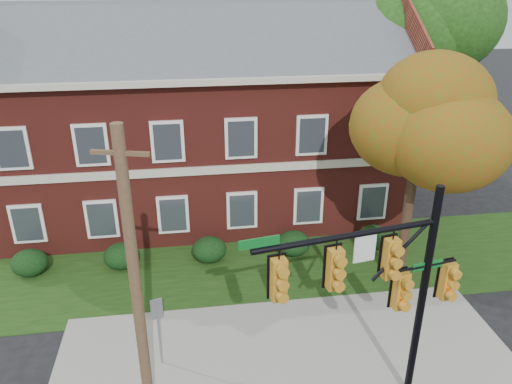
{
  "coord_description": "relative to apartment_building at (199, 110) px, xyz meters",
  "views": [
    {
      "loc": [
        -2.62,
        -10.98,
        11.0
      ],
      "look_at": [
        -0.61,
        3.0,
        4.66
      ],
      "focal_mm": 35.0,
      "sensor_mm": 36.0,
      "label": 1
    }
  ],
  "objects": [
    {
      "name": "ground",
      "position": [
        2.0,
        -11.95,
        -4.99
      ],
      "size": [
        120.0,
        120.0,
        0.0
      ],
      "primitive_type": "plane",
      "color": "black",
      "rests_on": "ground"
    },
    {
      "name": "sidewalk",
      "position": [
        2.0,
        -10.95,
        -4.95
      ],
      "size": [
        14.0,
        5.0,
        0.08
      ],
      "primitive_type": "cube",
      "color": "gray",
      "rests_on": "ground"
    },
    {
      "name": "grass_strip",
      "position": [
        2.0,
        -5.95,
        -4.97
      ],
      "size": [
        30.0,
        6.0,
        0.04
      ],
      "primitive_type": "cube",
      "color": "#193811",
      "rests_on": "ground"
    },
    {
      "name": "apartment_building",
      "position": [
        0.0,
        0.0,
        0.0
      ],
      "size": [
        18.8,
        8.8,
        9.74
      ],
      "color": "maroon",
      "rests_on": "ground"
    },
    {
      "name": "hedge_far_left",
      "position": [
        -7.0,
        -5.25,
        -4.46
      ],
      "size": [
        1.4,
        1.26,
        1.05
      ],
      "primitive_type": "ellipsoid",
      "color": "black",
      "rests_on": "ground"
    },
    {
      "name": "hedge_left",
      "position": [
        -3.5,
        -5.25,
        -4.46
      ],
      "size": [
        1.4,
        1.26,
        1.05
      ],
      "primitive_type": "ellipsoid",
      "color": "black",
      "rests_on": "ground"
    },
    {
      "name": "hedge_center",
      "position": [
        0.0,
        -5.25,
        -4.46
      ],
      "size": [
        1.4,
        1.26,
        1.05
      ],
      "primitive_type": "ellipsoid",
      "color": "black",
      "rests_on": "ground"
    },
    {
      "name": "hedge_right",
      "position": [
        3.5,
        -5.25,
        -4.46
      ],
      "size": [
        1.4,
        1.26,
        1.05
      ],
      "primitive_type": "ellipsoid",
      "color": "black",
      "rests_on": "ground"
    },
    {
      "name": "hedge_far_right",
      "position": [
        7.0,
        -5.25,
        -4.46
      ],
      "size": [
        1.4,
        1.26,
        1.05
      ],
      "primitive_type": "ellipsoid",
      "color": "black",
      "rests_on": "ground"
    },
    {
      "name": "tree_near_right",
      "position": [
        7.22,
        -8.09,
        1.68
      ],
      "size": [
        4.5,
        4.25,
        8.58
      ],
      "color": "black",
      "rests_on": "ground"
    },
    {
      "name": "tree_right_rear",
      "position": [
        11.31,
        0.86,
        3.13
      ],
      "size": [
        6.3,
        5.95,
        10.62
      ],
      "color": "black",
      "rests_on": "ground"
    },
    {
      "name": "tree_far_rear",
      "position": [
        1.34,
        7.84,
        3.86
      ],
      "size": [
        6.84,
        6.46,
        11.52
      ],
      "color": "black",
      "rests_on": "ground"
    },
    {
      "name": "traffic_signal",
      "position": [
        3.96,
        -13.32,
        -1.0
      ],
      "size": [
        5.7,
        1.14,
        6.43
      ],
      "rotation": [
        0.0,
        0.0,
        0.17
      ],
      "color": "gray",
      "rests_on": "ground"
    },
    {
      "name": "utility_pole",
      "position": [
        -2.02,
        -12.95,
        -0.84
      ],
      "size": [
        1.25,
        0.43,
        8.17
      ],
      "rotation": [
        0.0,
        0.0,
        -0.27
      ],
      "color": "#513926",
      "rests_on": "ground"
    },
    {
      "name": "sign_post",
      "position": [
        -1.78,
        -10.95,
        -3.36
      ],
      "size": [
        0.34,
        0.15,
        2.4
      ],
      "rotation": [
        0.0,
        0.0,
        0.31
      ],
      "color": "slate",
      "rests_on": "ground"
    }
  ]
}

